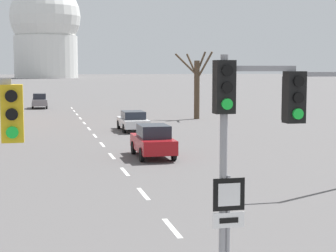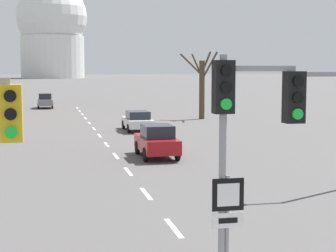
% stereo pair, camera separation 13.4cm
% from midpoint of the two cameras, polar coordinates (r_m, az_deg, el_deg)
% --- Properties ---
extents(lane_stripe_1, '(0.16, 2.00, 0.01)m').
position_cam_midpoint_polar(lane_stripe_1, '(16.32, 0.16, -10.31)').
color(lane_stripe_1, silver).
rests_on(lane_stripe_1, ground_plane).
extents(lane_stripe_2, '(0.16, 2.00, 0.01)m').
position_cam_midpoint_polar(lane_stripe_2, '(20.59, -2.71, -6.89)').
color(lane_stripe_2, silver).
rests_on(lane_stripe_2, ground_plane).
extents(lane_stripe_3, '(0.16, 2.00, 0.01)m').
position_cam_midpoint_polar(lane_stripe_3, '(24.94, -4.56, -4.64)').
color(lane_stripe_3, silver).
rests_on(lane_stripe_3, ground_plane).
extents(lane_stripe_4, '(0.16, 2.00, 0.01)m').
position_cam_midpoint_polar(lane_stripe_4, '(29.34, -5.85, -3.05)').
color(lane_stripe_4, silver).
rests_on(lane_stripe_4, ground_plane).
extents(lane_stripe_5, '(0.16, 2.00, 0.01)m').
position_cam_midpoint_polar(lane_stripe_5, '(33.76, -6.81, -1.89)').
color(lane_stripe_5, silver).
rests_on(lane_stripe_5, ground_plane).
extents(lane_stripe_6, '(0.16, 2.00, 0.01)m').
position_cam_midpoint_polar(lane_stripe_6, '(38.20, -7.54, -0.99)').
color(lane_stripe_6, silver).
rests_on(lane_stripe_6, ground_plane).
extents(lane_stripe_7, '(0.16, 2.00, 0.01)m').
position_cam_midpoint_polar(lane_stripe_7, '(42.66, -8.12, -0.28)').
color(lane_stripe_7, silver).
rests_on(lane_stripe_7, ground_plane).
extents(lane_stripe_8, '(0.16, 2.00, 0.01)m').
position_cam_midpoint_polar(lane_stripe_8, '(47.12, -8.58, 0.30)').
color(lane_stripe_8, silver).
rests_on(lane_stripe_8, ground_plane).
extents(lane_stripe_9, '(0.16, 2.00, 0.01)m').
position_cam_midpoint_polar(lane_stripe_9, '(51.59, -8.97, 0.78)').
color(lane_stripe_9, silver).
rests_on(lane_stripe_9, ground_plane).
extents(lane_stripe_10, '(0.16, 2.00, 0.01)m').
position_cam_midpoint_polar(lane_stripe_10, '(56.06, -9.30, 1.18)').
color(lane_stripe_10, silver).
rests_on(lane_stripe_10, ground_plane).
extents(lane_stripe_11, '(0.16, 2.00, 0.01)m').
position_cam_midpoint_polar(lane_stripe_11, '(60.54, -9.58, 1.52)').
color(lane_stripe_11, silver).
rests_on(lane_stripe_11, ground_plane).
extents(lane_stripe_12, '(0.16, 2.00, 0.01)m').
position_cam_midpoint_polar(lane_stripe_12, '(65.02, -9.82, 1.81)').
color(lane_stripe_12, silver).
rests_on(lane_stripe_12, ground_plane).
extents(traffic_signal_centre_tall, '(1.73, 0.34, 4.81)m').
position_cam_midpoint_polar(traffic_signal_centre_tall, '(10.33, 7.86, 0.67)').
color(traffic_signal_centre_tall, gray).
rests_on(traffic_signal_centre_tall, ground_plane).
extents(traffic_signal_near_right, '(1.82, 0.34, 4.68)m').
position_cam_midpoint_polar(traffic_signal_near_right, '(12.94, 15.96, 1.11)').
color(traffic_signal_near_right, gray).
rests_on(traffic_signal_near_right, ground_plane).
extents(route_sign_post, '(0.60, 0.08, 2.62)m').
position_cam_midpoint_polar(route_sign_post, '(10.48, 5.79, -9.48)').
color(route_sign_post, gray).
rests_on(route_sign_post, ground_plane).
extents(sedan_near_left, '(1.86, 4.48, 1.45)m').
position_cam_midpoint_polar(sedan_near_left, '(40.92, -3.68, 0.56)').
color(sedan_near_left, silver).
rests_on(sedan_near_left, ground_plane).
extents(sedan_near_right, '(1.79, 3.99, 1.69)m').
position_cam_midpoint_polar(sedan_near_right, '(28.68, -1.67, -1.52)').
color(sedan_near_right, maroon).
rests_on(sedan_near_right, ground_plane).
extents(sedan_mid_centre, '(1.71, 3.89, 1.69)m').
position_cam_midpoint_polar(sedan_mid_centre, '(65.24, -12.98, 2.51)').
color(sedan_mid_centre, slate).
rests_on(sedan_mid_centre, ground_plane).
extents(bare_tree_right_near, '(2.91, 2.57, 6.03)m').
position_cam_midpoint_polar(bare_tree_right_near, '(50.36, 2.85, 4.18)').
color(bare_tree_right_near, '#473828').
rests_on(bare_tree_right_near, ground_plane).
extents(capitol_dome, '(31.38, 31.38, 44.33)m').
position_cam_midpoint_polar(capitol_dome, '(260.99, -12.35, 9.53)').
color(capitol_dome, silver).
rests_on(capitol_dome, ground_plane).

